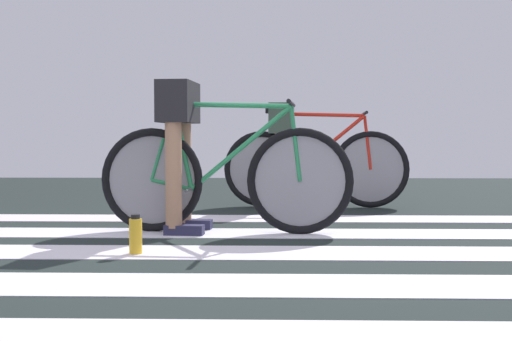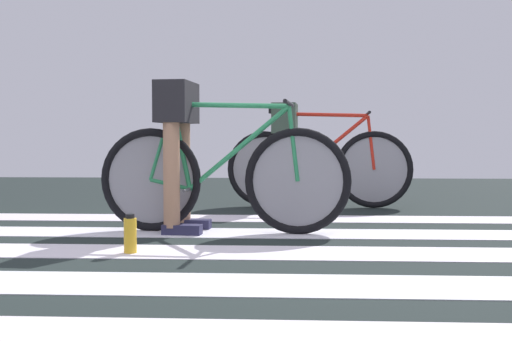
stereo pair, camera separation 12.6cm
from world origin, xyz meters
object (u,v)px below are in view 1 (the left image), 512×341
Objects in this scene: cyclist_1_of_2 at (179,135)px; cyclist_2_of_2 at (282,140)px; bicycle_1_of_2 at (224,177)px; bicycle_2_of_2 at (315,166)px; water_bottle at (136,235)px.

cyclist_2_of_2 is at bearing 71.42° from cyclist_1_of_2.
bicycle_1_of_2 is 1.00× the size of bicycle_2_of_2.
cyclist_2_of_2 reaches higher than bicycle_2_of_2.
cyclist_2_of_2 is 2.67m from water_bottle.
cyclist_1_of_2 reaches higher than cyclist_2_of_2.
cyclist_1_of_2 is 4.64× the size of water_bottle.
bicycle_1_of_2 is at bearing 61.70° from water_bottle.
water_bottle is (-0.12, -0.83, -0.56)m from cyclist_1_of_2.
cyclist_1_of_2 reaches higher than bicycle_2_of_2.
bicycle_1_of_2 is 1.80m from bicycle_2_of_2.
cyclist_1_of_2 is at bearing 81.58° from water_bottle.
bicycle_1_of_2 is 1.78× the size of cyclist_2_of_2.
bicycle_1_of_2 is 1.74m from cyclist_2_of_2.
bicycle_2_of_2 is 1.78× the size of cyclist_2_of_2.
cyclist_2_of_2 is 4.39× the size of water_bottle.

